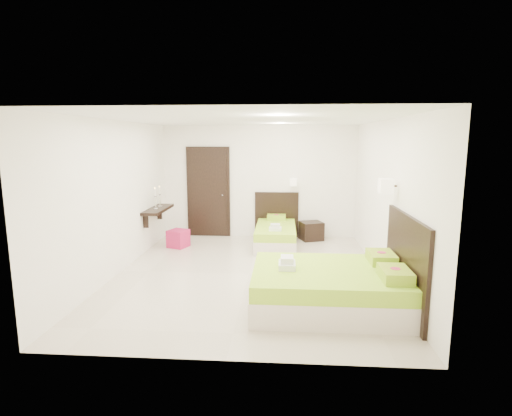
# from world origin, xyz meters

# --- Properties ---
(floor) EXTENTS (5.50, 5.50, 0.00)m
(floor) POSITION_xyz_m (0.00, 0.00, 0.00)
(floor) COLOR beige
(floor) RESTS_ON ground
(bed_single) EXTENTS (1.02, 1.70, 1.41)m
(bed_single) POSITION_xyz_m (0.42, 1.97, 0.26)
(bed_single) COLOR beige
(bed_single) RESTS_ON ground
(bed_double) EXTENTS (2.08, 1.77, 1.72)m
(bed_double) POSITION_xyz_m (1.29, -1.28, 0.31)
(bed_double) COLOR beige
(bed_double) RESTS_ON ground
(nightstand) EXTENTS (0.59, 0.56, 0.42)m
(nightstand) POSITION_xyz_m (1.22, 2.46, 0.21)
(nightstand) COLOR black
(nightstand) RESTS_ON ground
(ottoman) EXTENTS (0.48, 0.48, 0.37)m
(ottoman) POSITION_xyz_m (-1.67, 1.63, 0.19)
(ottoman) COLOR #A51646
(ottoman) RESTS_ON ground
(door) EXTENTS (1.02, 0.15, 2.14)m
(door) POSITION_xyz_m (-1.20, 2.70, 1.05)
(door) COLOR black
(door) RESTS_ON ground
(console_shelf) EXTENTS (0.35, 1.20, 0.78)m
(console_shelf) POSITION_xyz_m (-2.08, 1.60, 0.82)
(console_shelf) COLOR black
(console_shelf) RESTS_ON ground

